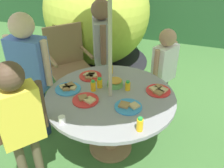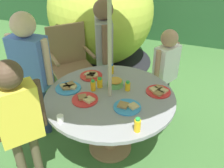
{
  "view_description": "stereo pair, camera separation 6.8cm",
  "coord_description": "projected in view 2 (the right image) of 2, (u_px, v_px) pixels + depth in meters",
  "views": [
    {
      "loc": [
        0.66,
        -1.91,
        2.08
      ],
      "look_at": [
        -0.02,
        0.12,
        0.75
      ],
      "focal_mm": 40.33,
      "sensor_mm": 36.0,
      "label": 1
    },
    {
      "loc": [
        0.72,
        -1.89,
        2.08
      ],
      "look_at": [
        -0.02,
        0.12,
        0.75
      ],
      "focal_mm": 40.33,
      "sensor_mm": 36.0,
      "label": 2
    }
  ],
  "objects": [
    {
      "name": "plate_near_left",
      "position": [
        85.0,
        99.0,
        2.37
      ],
      "size": [
        0.25,
        0.25,
        0.03
      ],
      "color": "red",
      "rests_on": "garden_table"
    },
    {
      "name": "juice_bottle_mid_right",
      "position": [
        112.0,
        69.0,
        2.8
      ],
      "size": [
        0.05,
        0.05,
        0.11
      ],
      "color": "yellow",
      "rests_on": "garden_table"
    },
    {
      "name": "plate_center_front",
      "position": [
        127.0,
        107.0,
        2.28
      ],
      "size": [
        0.25,
        0.25,
        0.03
      ],
      "color": "#338CD8",
      "rests_on": "garden_table"
    },
    {
      "name": "juice_bottle_front_edge",
      "position": [
        128.0,
        86.0,
        2.5
      ],
      "size": [
        0.05,
        0.05,
        0.1
      ],
      "color": "yellow",
      "rests_on": "garden_table"
    },
    {
      "name": "juice_bottle_back_edge",
      "position": [
        100.0,
        83.0,
        2.55
      ],
      "size": [
        0.06,
        0.06,
        0.11
      ],
      "color": "yellow",
      "rests_on": "garden_table"
    },
    {
      "name": "child_in_grey_shirt",
      "position": [
        104.0,
        41.0,
        3.11
      ],
      "size": [
        0.34,
        0.43,
        1.41
      ],
      "rotation": [
        0.0,
        0.0,
        -1.12
      ],
      "color": "#3F3F47",
      "rests_on": "ground_plane"
    },
    {
      "name": "wooden_chair",
      "position": [
        70.0,
        58.0,
        3.48
      ],
      "size": [
        0.68,
        0.69,
        1.0
      ],
      "rotation": [
        0.0,
        0.0,
        0.82
      ],
      "color": "#93704C",
      "rests_on": "ground_plane"
    },
    {
      "name": "plate_far_left",
      "position": [
        91.0,
        75.0,
        2.76
      ],
      "size": [
        0.24,
        0.24,
        0.03
      ],
      "color": "red",
      "rests_on": "garden_table"
    },
    {
      "name": "dome_tent",
      "position": [
        101.0,
        12.0,
        4.21
      ],
      "size": [
        2.07,
        2.07,
        1.78
      ],
      "rotation": [
        0.0,
        0.0,
        -0.16
      ],
      "color": "#B2C63F",
      "rests_on": "ground_plane"
    },
    {
      "name": "snack_bowl",
      "position": [
        115.0,
        82.0,
        2.58
      ],
      "size": [
        0.16,
        0.16,
        0.08
      ],
      "color": "#66B259",
      "rests_on": "garden_table"
    },
    {
      "name": "plate_center_back",
      "position": [
        158.0,
        91.0,
        2.49
      ],
      "size": [
        0.25,
        0.25,
        0.03
      ],
      "color": "red",
      "rests_on": "garden_table"
    },
    {
      "name": "cup_near",
      "position": [
        60.0,
        119.0,
        2.1
      ],
      "size": [
        0.06,
        0.06,
        0.06
      ],
      "primitive_type": "cylinder",
      "color": "white",
      "rests_on": "garden_table"
    },
    {
      "name": "ground_plane",
      "position": [
        110.0,
        147.0,
        2.82
      ],
      "size": [
        10.0,
        10.0,
        0.02
      ],
      "primitive_type": "cube",
      "color": "#3D6B33"
    },
    {
      "name": "garden_table",
      "position": [
        110.0,
        107.0,
        2.52
      ],
      "size": [
        1.27,
        1.27,
        0.7
      ],
      "color": "#93704C",
      "rests_on": "ground_plane"
    },
    {
      "name": "child_in_yellow_shirt",
      "position": [
        17.0,
        114.0,
        2.0
      ],
      "size": [
        0.35,
        0.38,
        1.3
      ],
      "rotation": [
        0.0,
        0.0,
        0.91
      ],
      "color": "brown",
      "rests_on": "ground_plane"
    },
    {
      "name": "plate_far_right",
      "position": [
        68.0,
        87.0,
        2.55
      ],
      "size": [
        0.26,
        0.26,
        0.03
      ],
      "color": "#338CD8",
      "rests_on": "garden_table"
    },
    {
      "name": "juice_bottle_mid_left",
      "position": [
        93.0,
        86.0,
        2.5
      ],
      "size": [
        0.05,
        0.05,
        0.12
      ],
      "color": "yellow",
      "rests_on": "garden_table"
    },
    {
      "name": "juice_bottle_near_right",
      "position": [
        137.0,
        125.0,
        1.99
      ],
      "size": [
        0.05,
        0.05,
        0.13
      ],
      "color": "yellow",
      "rests_on": "garden_table"
    },
    {
      "name": "child_in_white_shirt",
      "position": [
        166.0,
        64.0,
        2.94
      ],
      "size": [
        0.28,
        0.36,
        1.15
      ],
      "rotation": [
        0.0,
        0.0,
        -2.05
      ],
      "color": "#3F3F47",
      "rests_on": "ground_plane"
    },
    {
      "name": "child_in_blue_shirt",
      "position": [
        30.0,
        62.0,
        2.58
      ],
      "size": [
        0.48,
        0.24,
        1.43
      ],
      "rotation": [
        0.0,
        0.0,
        0.02
      ],
      "color": "navy",
      "rests_on": "ground_plane"
    }
  ]
}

